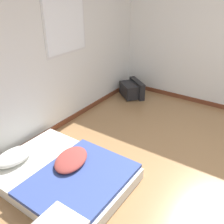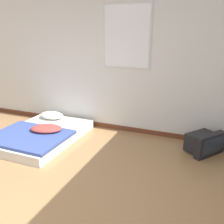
% 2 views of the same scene
% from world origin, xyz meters
% --- Properties ---
extents(ground_plane, '(20.00, 20.00, 0.00)m').
position_xyz_m(ground_plane, '(0.00, 0.00, 0.00)').
color(ground_plane, '#997047').
extents(wall_back, '(7.30, 0.08, 2.60)m').
position_xyz_m(wall_back, '(0.01, 2.69, 1.29)').
color(wall_back, silver).
rests_on(wall_back, ground_plane).
extents(mattress_bed, '(1.29, 1.74, 0.30)m').
position_xyz_m(mattress_bed, '(-0.87, 1.68, 0.11)').
color(mattress_bed, silver).
rests_on(mattress_bed, ground_plane).
extents(crt_tv, '(0.63, 0.67, 0.36)m').
position_xyz_m(crt_tv, '(1.93, 2.26, 0.17)').
color(crt_tv, black).
rests_on(crt_tv, ground_plane).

